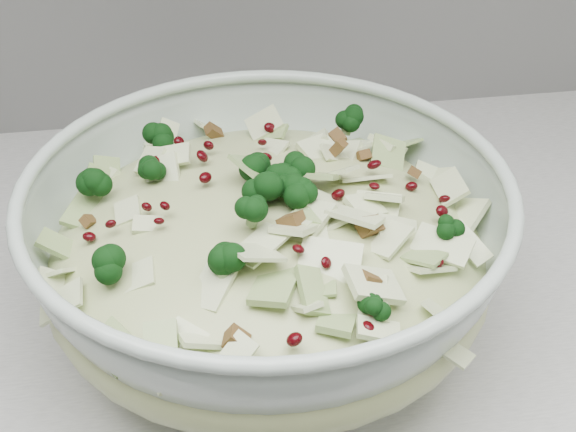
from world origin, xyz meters
name	(u,v)px	position (x,y,z in m)	size (l,w,h in m)	color
mixing_bowl	(268,255)	(0.40, 1.60, 0.98)	(0.44, 0.44, 0.15)	#ADBEB2
salad	(268,231)	(0.40, 1.60, 1.00)	(0.41, 0.41, 0.15)	#BBBF82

